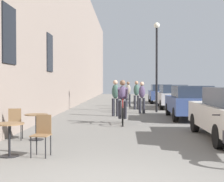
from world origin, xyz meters
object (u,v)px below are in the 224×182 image
cafe_table_near (9,132)px  street_lamp (157,55)px  cyclist_on_bicycle (123,103)px  pedestrian_far (136,93)px  parked_car_third (172,96)px  parked_car_fourth (161,93)px  pedestrian_mid (142,96)px  pedestrian_near (115,96)px  cafe_chair_mid_toward_street (15,122)px  parked_car_second (190,102)px  pedestrian_furthest (128,92)px  cafe_chair_near_toward_wall (42,132)px  cafe_table_mid (36,121)px

cafe_table_near → street_lamp: bearing=68.7°
cyclist_on_bicycle → pedestrian_far: bearing=83.4°
parked_car_third → parked_car_fourth: size_ratio=0.99×
pedestrian_mid → pedestrian_near: bearing=-131.2°
cafe_chair_mid_toward_street → parked_car_second: (5.94, 5.66, 0.25)m
cafe_table_near → cafe_chair_mid_toward_street: bearing=105.2°
pedestrian_furthest → cafe_table_near: bearing=-100.3°
cafe_chair_near_toward_wall → cyclist_on_bicycle: bearing=72.9°
street_lamp → pedestrian_mid: bearing=-139.4°
cyclist_on_bicycle → street_lamp: bearing=70.6°
cyclist_on_bicycle → pedestrian_far: size_ratio=1.02×
parked_car_third → parked_car_fourth: (-0.11, 5.39, 0.00)m
pedestrian_furthest → parked_car_second: size_ratio=0.41×
cafe_chair_mid_toward_street → pedestrian_furthest: (3.31, 13.27, 0.44)m
parked_car_third → cafe_chair_mid_toward_street: bearing=-117.1°
cyclist_on_bicycle → pedestrian_mid: size_ratio=1.06×
cafe_chair_near_toward_wall → cafe_table_mid: size_ratio=1.24×
pedestrian_near → pedestrian_mid: pedestrian_near is taller
pedestrian_far → street_lamp: size_ratio=0.35×
street_lamp → cafe_table_near: bearing=-111.3°
cafe_chair_near_toward_wall → pedestrian_mid: 10.50m
cafe_table_near → parked_car_third: bearing=68.2°
pedestrian_furthest → parked_car_third: (2.77, -1.40, -0.19)m
cafe_table_mid → parked_car_third: size_ratio=0.17×
cafe_chair_mid_toward_street → pedestrian_far: 11.43m
pedestrian_mid → pedestrian_furthest: bearing=97.3°
parked_car_third → parked_car_second: bearing=-91.4°
cafe_table_mid → pedestrian_mid: bearing=67.4°
cafe_chair_near_toward_wall → cafe_chair_mid_toward_street: (-1.23, 1.91, 0.00)m
cafe_table_near → cyclist_on_bicycle: size_ratio=0.41×
pedestrian_far → pedestrian_furthest: bearing=100.5°
cafe_table_mid → cyclist_on_bicycle: (2.40, 3.64, 0.29)m
cafe_chair_near_toward_wall → parked_car_third: parked_car_third is taller
cyclist_on_bicycle → parked_car_fourth: (3.01, 13.55, -0.03)m
cafe_table_near → pedestrian_mid: bearing=71.4°
street_lamp → parked_car_third: street_lamp is taller
cafe_chair_near_toward_wall → cafe_table_mid: 2.09m
pedestrian_far → cafe_chair_mid_toward_street: bearing=-109.3°
cafe_table_mid → cyclist_on_bicycle: cyclist_on_bicycle is taller
pedestrian_furthest → street_lamp: size_ratio=0.35×
cafe_chair_mid_toward_street → parked_car_fourth: parked_car_fourth is taller
cafe_chair_mid_toward_street → street_lamp: (4.81, 8.95, 2.59)m
cafe_chair_mid_toward_street → street_lamp: 10.48m
pedestrian_near → parked_car_fourth: (3.36, 10.59, -0.20)m
pedestrian_near → pedestrian_furthest: pedestrian_near is taller
parked_car_fourth → cafe_chair_near_toward_wall: bearing=-103.9°
cafe_chair_mid_toward_street → parked_car_second: parked_car_second is taller
parked_car_second → parked_car_third: 6.22m
cafe_table_near → cafe_chair_mid_toward_street: size_ratio=0.81×
cyclist_on_bicycle → pedestrian_near: size_ratio=1.01×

